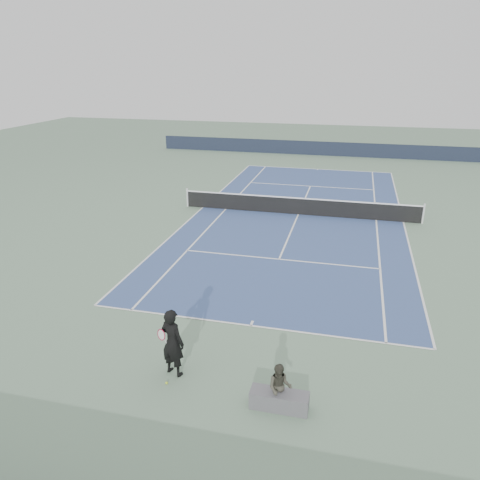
% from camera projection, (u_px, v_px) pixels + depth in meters
% --- Properties ---
extents(ground, '(80.00, 80.00, 0.00)m').
position_uv_depth(ground, '(298.00, 215.00, 25.55)').
color(ground, slate).
extents(court_surface, '(10.97, 23.77, 0.01)m').
position_uv_depth(court_surface, '(298.00, 214.00, 25.55)').
color(court_surface, '#354B7E').
rests_on(court_surface, ground).
extents(tennis_net, '(12.90, 0.10, 1.07)m').
position_uv_depth(tennis_net, '(299.00, 206.00, 25.37)').
color(tennis_net, silver).
rests_on(tennis_net, ground).
extents(windscreen_far, '(30.00, 0.25, 1.20)m').
position_uv_depth(windscreen_far, '(324.00, 149.00, 41.56)').
color(windscreen_far, black).
rests_on(windscreen_far, ground).
extents(tennis_player, '(0.88, 0.72, 1.92)m').
position_uv_depth(tennis_player, '(173.00, 342.00, 12.20)').
color(tennis_player, black).
rests_on(tennis_player, ground).
extents(tennis_ball, '(0.07, 0.07, 0.07)m').
position_uv_depth(tennis_ball, '(167.00, 383.00, 12.10)').
color(tennis_ball, '#CCE42E').
rests_on(tennis_ball, ground).
extents(spectator_bench, '(1.44, 0.57, 1.21)m').
position_uv_depth(spectator_bench, '(279.00, 393.00, 11.13)').
color(spectator_bench, '#57565B').
rests_on(spectator_bench, ground).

